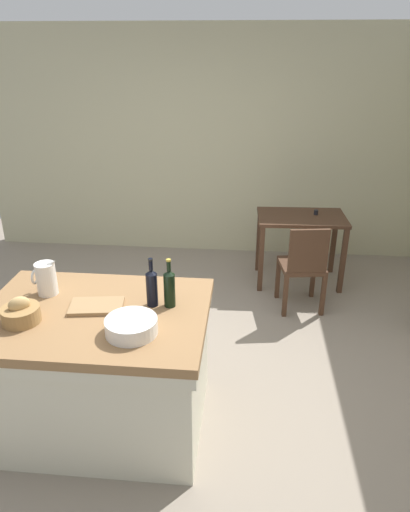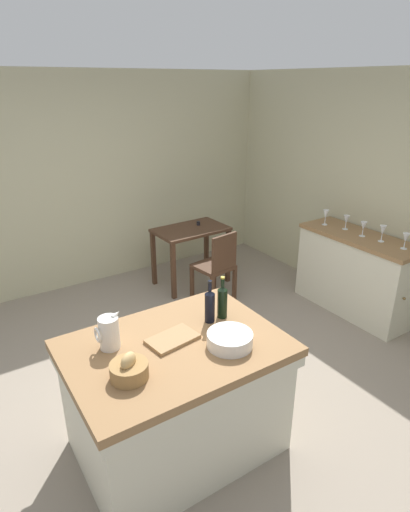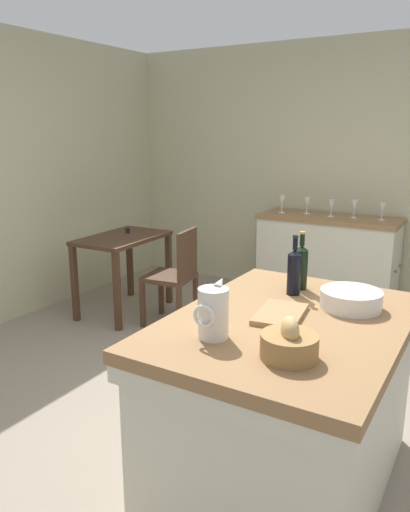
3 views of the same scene
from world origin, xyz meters
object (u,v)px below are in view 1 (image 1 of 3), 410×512
at_px(pitcher, 46,278).
at_px(island_table, 99,365).
at_px(cutting_board, 97,306).
at_px(wine_bottle_dark, 169,287).
at_px(bread_basket, 21,313).
at_px(wine_bottle_amber, 152,287).
at_px(wooden_chair, 303,265).
at_px(writing_desk, 301,227).
at_px(wash_bowl, 131,326).

bearing_deg(pitcher, island_table, -28.05).
bearing_deg(cutting_board, wine_bottle_dark, 8.90).
bearing_deg(pitcher, bread_basket, -92.82).
height_order(wine_bottle_dark, wine_bottle_amber, same).
bearing_deg(island_table, wine_bottle_dark, 14.07).
height_order(island_table, wooden_chair, wooden_chair).
height_order(writing_desk, cutting_board, cutting_board).
relative_size(wooden_chair, bread_basket, 3.93).
relative_size(bread_basket, cutting_board, 0.69).
bearing_deg(island_table, cutting_board, 79.50).
bearing_deg(wooden_chair, bread_basket, -135.88).
xyz_separation_m(wooden_chair, wine_bottle_amber, (-1.12, -1.53, 0.53)).
height_order(pitcher, wash_bowl, pitcher).
bearing_deg(wine_bottle_dark, wooden_chair, 56.56).
bearing_deg(wash_bowl, bread_basket, 175.26).
bearing_deg(wooden_chair, wash_bowl, -122.43).
relative_size(cutting_board, wine_bottle_dark, 1.02).
distance_m(wooden_chair, wine_bottle_amber, 1.97).
xyz_separation_m(pitcher, wine_bottle_dark, (0.82, -0.08, 0.02)).
bearing_deg(cutting_board, bread_basket, -153.35).
bearing_deg(wooden_chair, wine_bottle_dark, -123.44).
height_order(cutting_board, wine_bottle_dark, wine_bottle_dark).
xyz_separation_m(bread_basket, wine_bottle_amber, (0.73, 0.26, 0.07)).
height_order(cutting_board, wine_bottle_amber, wine_bottle_amber).
bearing_deg(cutting_board, writing_desk, 56.21).
distance_m(island_table, pitcher, 0.66).
height_order(pitcher, cutting_board, pitcher).
bearing_deg(bread_basket, writing_desk, 52.14).
xyz_separation_m(island_table, pitcher, (-0.37, 0.20, 0.51)).
relative_size(island_table, wine_bottle_amber, 4.38).
xyz_separation_m(cutting_board, wine_bottle_dark, (0.45, 0.07, 0.12)).
distance_m(writing_desk, wine_bottle_dark, 2.40).
relative_size(wooden_chair, cutting_board, 2.70).
bearing_deg(bread_basket, wine_bottle_dark, 17.59).
bearing_deg(wine_bottle_amber, pitcher, 173.45).
relative_size(pitcher, wash_bowl, 0.87).
bearing_deg(wooden_chair, pitcher, -141.71).
height_order(wash_bowl, bread_basket, bread_basket).
distance_m(island_table, wash_bowl, 0.57).
xyz_separation_m(writing_desk, wine_bottle_dark, (-1.03, -2.14, 0.38)).
relative_size(writing_desk, wooden_chair, 1.04).
xyz_separation_m(wine_bottle_dark, wine_bottle_amber, (-0.11, -0.00, 0.00)).
bearing_deg(wooden_chair, island_table, -131.78).
height_order(island_table, wine_bottle_amber, wine_bottle_amber).
bearing_deg(pitcher, wine_bottle_dark, -5.55).
bearing_deg(island_table, wooden_chair, 48.22).
xyz_separation_m(pitcher, bread_basket, (-0.02, -0.35, -0.05)).
bearing_deg(wine_bottle_amber, island_table, -162.05).
relative_size(island_table, cutting_board, 4.29).
distance_m(cutting_board, wine_bottle_amber, 0.37).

